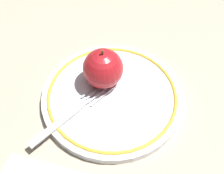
% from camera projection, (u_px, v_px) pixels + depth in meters
% --- Properties ---
extents(ground_plane, '(2.00, 2.00, 0.00)m').
position_uv_depth(ground_plane, '(109.00, 107.00, 0.55)').
color(ground_plane, tan).
extents(plate, '(0.25, 0.25, 0.02)m').
position_uv_depth(plate, '(112.00, 97.00, 0.55)').
color(plate, white).
rests_on(plate, ground_plane).
extents(apple_red_whole, '(0.07, 0.07, 0.08)m').
position_uv_depth(apple_red_whole, '(103.00, 68.00, 0.53)').
color(apple_red_whole, '#B01B21').
rests_on(apple_red_whole, plate).
extents(fork, '(0.14, 0.15, 0.00)m').
position_uv_depth(fork, '(72.00, 113.00, 0.52)').
color(fork, silver).
rests_on(fork, plate).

